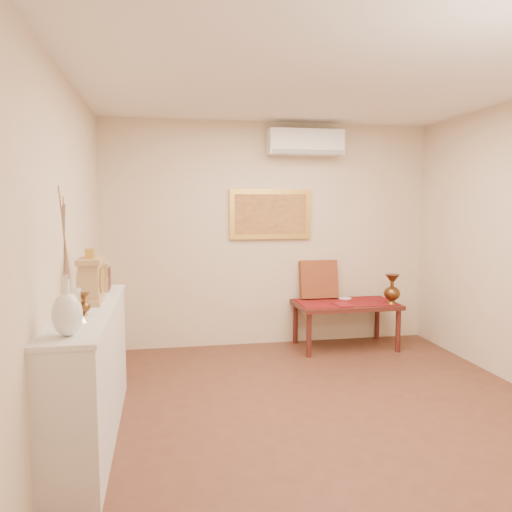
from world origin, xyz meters
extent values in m
plane|color=brown|center=(0.00, 0.00, 0.00)|extent=(4.50, 4.50, 0.00)
plane|color=white|center=(0.00, 0.00, 2.70)|extent=(4.50, 4.50, 0.00)
cube|color=beige|center=(0.00, 2.25, 1.35)|extent=(4.00, 0.02, 2.70)
cube|color=beige|center=(-2.00, 0.00, 1.35)|extent=(0.02, 4.50, 2.70)
cube|color=maroon|center=(0.85, 1.88, 0.55)|extent=(1.14, 0.59, 0.01)
cylinder|color=silver|center=(0.91, 2.06, 0.56)|extent=(0.16, 0.16, 0.01)
cube|color=maroon|center=(0.75, 1.71, 0.56)|extent=(0.20, 0.26, 0.01)
cube|color=#5F1413|center=(0.60, 2.16, 0.79)|extent=(0.47, 0.20, 0.48)
cube|color=silver|center=(-1.82, 0.00, 0.47)|extent=(0.35, 2.00, 0.95)
cube|color=silver|center=(-1.82, 0.00, 0.96)|extent=(0.37, 2.02, 0.03)
cube|color=tan|center=(-1.82, 0.16, 1.00)|extent=(0.16, 0.36, 0.05)
cube|color=tan|center=(-1.82, 0.16, 1.16)|extent=(0.14, 0.30, 0.25)
cylinder|color=beige|center=(-1.75, 0.16, 1.16)|extent=(0.01, 0.17, 0.17)
cylinder|color=gold|center=(-1.74, 0.16, 1.16)|extent=(0.01, 0.19, 0.19)
cube|color=tan|center=(-1.82, 0.16, 1.30)|extent=(0.17, 0.34, 0.04)
cube|color=gold|center=(-1.82, 0.16, 1.35)|extent=(0.06, 0.11, 0.07)
cube|color=tan|center=(-1.82, 0.68, 1.09)|extent=(0.15, 0.20, 0.22)
cube|color=#4D1C17|center=(-1.74, 0.68, 1.04)|extent=(0.01, 0.17, 0.09)
cube|color=#4D1C17|center=(-1.74, 0.68, 1.14)|extent=(0.01, 0.17, 0.09)
cube|color=tan|center=(-1.82, 0.68, 1.21)|extent=(0.16, 0.21, 0.02)
cube|color=#4D1C17|center=(0.85, 1.88, 0.53)|extent=(1.20, 0.70, 0.05)
cylinder|color=#4D1C17|center=(0.31, 1.59, 0.25)|extent=(0.06, 0.06, 0.50)
cylinder|color=#4D1C17|center=(1.39, 1.59, 0.25)|extent=(0.06, 0.06, 0.50)
cylinder|color=#4D1C17|center=(0.31, 2.17, 0.25)|extent=(0.06, 0.06, 0.50)
cylinder|color=#4D1C17|center=(1.39, 2.17, 0.25)|extent=(0.06, 0.06, 0.50)
cube|color=gold|center=(0.00, 2.23, 1.60)|extent=(1.00, 0.05, 0.60)
cube|color=#BA7D40|center=(0.00, 2.20, 1.60)|extent=(0.88, 0.01, 0.48)
cube|color=white|center=(0.40, 2.12, 2.45)|extent=(0.90, 0.24, 0.30)
cube|color=gray|center=(0.40, 2.00, 2.33)|extent=(0.86, 0.02, 0.05)
camera|label=1|loc=(-1.28, -3.70, 1.72)|focal=35.00mm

